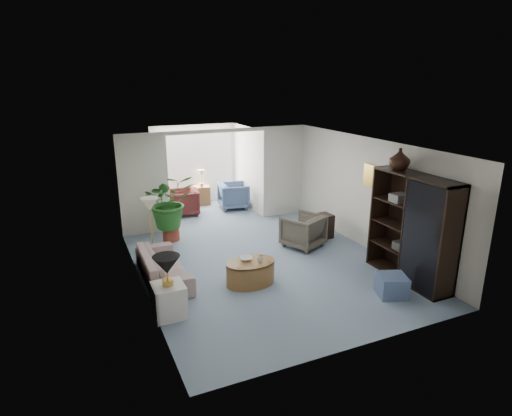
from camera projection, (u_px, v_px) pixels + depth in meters
name	position (u px, v px, depth m)	size (l,w,h in m)	color
floor	(268.00, 267.00, 8.81)	(6.00, 6.00, 0.00)	gray
sunroom_floor	(207.00, 212.00, 12.39)	(2.60, 2.60, 0.00)	gray
back_pier_left	(144.00, 185.00, 10.32)	(1.20, 0.12, 2.50)	silver
back_pier_right	(283.00, 171.00, 11.80)	(1.20, 0.12, 2.50)	silver
back_header	(217.00, 131.00, 10.71)	(2.60, 0.12, 0.10)	silver
window_pane	(194.00, 158.00, 12.92)	(2.20, 0.02, 1.50)	white
window_blinds	(195.00, 158.00, 12.89)	(2.20, 0.02, 1.50)	white
framed_picture	(373.00, 176.00, 9.18)	(0.04, 0.50, 0.40)	beige
sofa	(163.00, 266.00, 8.18)	(1.92, 0.75, 0.56)	#BCAF9F
end_table	(169.00, 300.00, 6.92)	(0.51, 0.51, 0.56)	silver
table_lamp	(167.00, 265.00, 6.74)	(0.44, 0.44, 0.30)	black
floor_lamp	(150.00, 204.00, 8.74)	(0.36, 0.36, 0.28)	#F6E8C4
coffee_table	(251.00, 273.00, 8.03)	(0.95, 0.95, 0.45)	olive
coffee_bowl	(246.00, 259.00, 8.02)	(0.23, 0.23, 0.06)	white
coffee_cup	(260.00, 260.00, 7.92)	(0.11, 0.11, 0.10)	beige
wingback_chair	(303.00, 231.00, 9.77)	(0.81, 0.83, 0.75)	#605A4B
side_table_dark	(322.00, 226.00, 10.33)	(0.48, 0.39, 0.58)	black
entertainment_cabinet	(412.00, 228.00, 8.00)	(0.49, 1.85, 2.06)	black
cabinet_urn	(400.00, 159.00, 8.07)	(0.39, 0.39, 0.41)	black
ottoman	(392.00, 285.00, 7.60)	(0.48, 0.48, 0.38)	slate
plant_pot	(171.00, 234.00, 10.22)	(0.40, 0.40, 0.32)	brown
house_plant	(169.00, 201.00, 9.98)	(1.17, 1.01, 1.30)	#256221
sunroom_chair_blue	(234.00, 196.00, 12.66)	(0.81, 0.84, 0.76)	slate
sunroom_chair_maroon	(184.00, 202.00, 12.08)	(0.77, 0.79, 0.72)	#59251E
sunroom_table	(202.00, 195.00, 13.05)	(0.47, 0.36, 0.57)	olive
shelf_clutter	(415.00, 228.00, 7.86)	(0.30, 1.10, 1.06)	black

